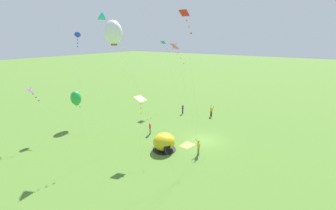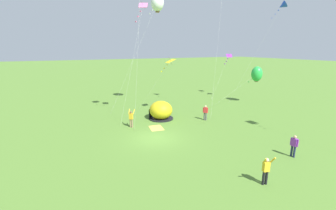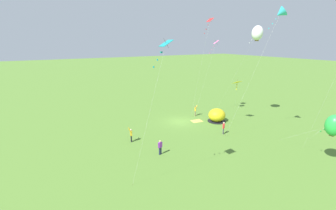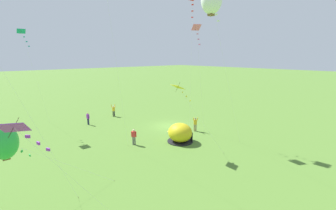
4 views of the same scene
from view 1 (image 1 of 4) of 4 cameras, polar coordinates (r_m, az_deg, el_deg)
ground_plane at (r=30.36m, az=9.05°, el=-8.81°), size 300.00×300.00×0.00m
popup_tent at (r=27.20m, az=-0.98°, el=-9.42°), size 2.81×2.81×2.10m
picnic_blanket at (r=28.82m, az=4.91°, el=-10.10°), size 1.86×1.52×0.01m
person_center_field at (r=39.85m, az=3.77°, el=-0.87°), size 0.58×0.30×1.72m
person_watching_sky at (r=26.40m, az=7.74°, el=-10.43°), size 0.70×0.71×1.89m
person_far_back at (r=31.51m, az=-4.60°, el=-5.75°), size 0.49×0.42×1.72m
person_near_tent at (r=39.18m, az=10.97°, el=-1.40°), size 0.56×0.69×1.89m
kite_blue at (r=37.30m, az=-22.03°, el=15.87°), size 4.61×5.15×13.79m
kite_yellow at (r=25.14m, az=-7.01°, el=1.11°), size 3.88×3.59×6.93m
kite_white at (r=21.84m, az=-13.72°, el=17.48°), size 1.61×7.64×14.50m
kite_cyan at (r=29.79m, az=-16.10°, el=20.50°), size 4.34×4.39×16.00m
kite_red at (r=23.80m, az=4.45°, el=20.96°), size 2.10×2.24×15.64m
kite_pink at (r=23.08m, az=2.11°, el=13.58°), size 1.60×3.81×12.51m
kite_purple at (r=32.89m, az=-31.41°, el=2.87°), size 2.03×4.95×7.07m
kite_green at (r=36.31m, az=-22.34°, el=1.65°), size 2.29×6.96×5.42m
kite_teal at (r=43.59m, az=-0.98°, el=15.04°), size 2.53×2.88×12.47m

